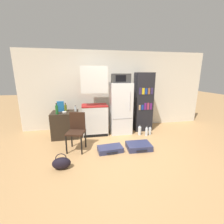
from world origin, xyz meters
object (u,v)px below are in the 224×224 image
bookshelf (143,102)px  suitcase_large_flat (110,149)px  kitchen_hutch (94,104)px  microwave (121,78)px  bottle_olive_oil (66,108)px  bottle_green_tall (57,110)px  handbag (61,163)px  side_table (66,124)px  cereal_box (61,106)px  refrigerator (120,108)px  suitcase_small_flat (139,146)px  chair (77,128)px  water_bottle_front (140,131)px  bottle_clear_short (75,109)px  water_bottle_back (147,132)px  bowl (64,112)px  water_bottle_middle (150,131)px

bookshelf → suitcase_large_flat: (-1.33, -1.28, -0.88)m
kitchen_hutch → microwave: (0.81, -0.01, 0.76)m
bottle_olive_oil → bottle_green_tall: bearing=-126.6°
kitchen_hutch → handbag: 2.07m
side_table → cereal_box: cereal_box is taller
kitchen_hutch → microwave: size_ratio=3.87×
refrigerator → suitcase_small_flat: 1.41m
chair → suitcase_large_flat: chair is taller
microwave → bottle_green_tall: microwave is taller
microwave → water_bottle_front: bearing=-32.3°
side_table → bottle_clear_short: size_ratio=4.51×
side_table → chair: bearing=-67.0°
bottle_olive_oil → water_bottle_back: (2.38, -0.47, -0.73)m
kitchen_hutch → bookshelf: kitchen_hutch is taller
bookshelf → cereal_box: bookshelf is taller
kitchen_hutch → cereal_box: (-1.00, 0.06, -0.05)m
bottle_olive_oil → bowl: bottle_olive_oil is taller
side_table → bookshelf: (2.48, 0.13, 0.56)m
microwave → cereal_box: 1.98m
chair → suitcase_large_flat: (0.78, -0.29, -0.49)m
bottle_olive_oil → bowl: size_ratio=1.92×
water_bottle_middle → water_bottle_back: water_bottle_back is taller
side_table → cereal_box: (-0.11, 0.11, 0.53)m
bottle_clear_short → cereal_box: cereal_box is taller
microwave → handbag: bearing=-133.5°
kitchen_hutch → bottle_clear_short: 0.58m
side_table → handbag: size_ratio=2.12×
cereal_box → water_bottle_middle: cereal_box is taller
refrigerator → bowl: (-1.69, -0.13, -0.01)m
bottle_green_tall → bottle_olive_oil: bearing=53.4°
chair → bottle_olive_oil: bearing=125.5°
kitchen_hutch → handbag: (-0.80, -1.71, -0.84)m
bottle_olive_oil → cereal_box: (-0.14, 0.05, 0.05)m
bowl → water_bottle_back: bearing=-7.6°
refrigerator → chair: (-1.32, -0.90, -0.24)m
water_bottle_back → cereal_box: bearing=168.4°
water_bottle_back → suitcase_small_flat: bearing=-125.4°
side_table → chair: 0.95m
chair → refrigerator: bearing=49.6°
bottle_clear_short → water_bottle_front: (1.92, -0.34, -0.69)m
kitchen_hutch → bottle_clear_short: bearing=-178.5°
bookshelf → handbag: bookshelf is taller
water_bottle_front → bottle_olive_oil: bearing=170.6°
bottle_clear_short → handbag: (-0.23, -1.70, -0.71)m
cereal_box → microwave: bearing=-2.4°
bottle_clear_short → side_table: bearing=-174.4°
kitchen_hutch → suitcase_large_flat: size_ratio=3.31×
kitchen_hutch → water_bottle_middle: 1.91m
bottle_clear_short → suitcase_large_flat: 1.65m
bookshelf → suitcase_large_flat: bookshelf is taller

